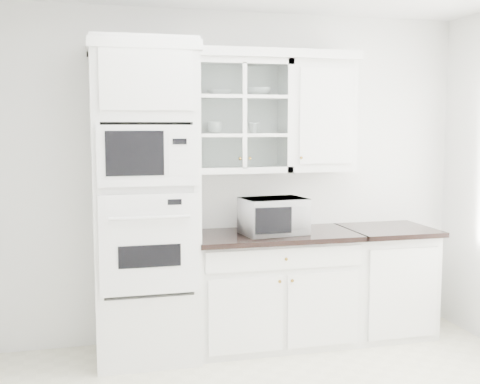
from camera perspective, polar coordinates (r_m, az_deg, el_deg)
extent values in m
cube|color=white|center=(5.00, -0.82, 1.45)|extent=(4.00, 0.02, 2.70)
cube|color=white|center=(4.59, -9.05, -0.96)|extent=(0.76, 0.65, 2.40)
cube|color=white|center=(4.30, -8.59, -4.95)|extent=(0.70, 0.03, 0.72)
cube|color=black|center=(4.30, -8.55, -6.04)|extent=(0.44, 0.01, 0.16)
cube|color=white|center=(4.22, -8.73, 3.39)|extent=(0.70, 0.03, 0.43)
cube|color=black|center=(4.20, -9.94, 3.63)|extent=(0.40, 0.01, 0.31)
cube|color=white|center=(4.96, 3.17, -9.30)|extent=(1.30, 0.60, 0.88)
cube|color=black|center=(4.83, 3.33, -4.14)|extent=(1.32, 0.67, 0.04)
cube|color=white|center=(5.34, 13.58, -8.34)|extent=(0.70, 0.60, 0.88)
cube|color=black|center=(5.21, 13.90, -3.53)|extent=(0.72, 0.67, 0.04)
cube|color=white|center=(4.84, -0.06, 7.21)|extent=(0.80, 0.33, 0.90)
cube|color=white|center=(4.84, -0.06, 5.43)|extent=(0.74, 0.29, 0.02)
cube|color=white|center=(4.85, -0.06, 8.98)|extent=(0.74, 0.29, 0.02)
cube|color=white|center=(5.05, 7.45, 7.12)|extent=(0.55, 0.33, 0.90)
cube|color=white|center=(4.82, -1.22, 12.99)|extent=(2.14, 0.38, 0.07)
imported|color=white|center=(4.78, 3.14, -2.27)|extent=(0.54, 0.47, 0.29)
imported|color=white|center=(4.81, -1.96, 9.40)|extent=(0.20, 0.20, 0.05)
imported|color=white|center=(4.89, 1.71, 9.46)|extent=(0.26, 0.26, 0.07)
imported|color=white|center=(4.80, -2.39, 6.11)|extent=(0.12, 0.12, 0.10)
imported|color=white|center=(4.87, 1.35, 6.08)|extent=(0.12, 0.12, 0.09)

